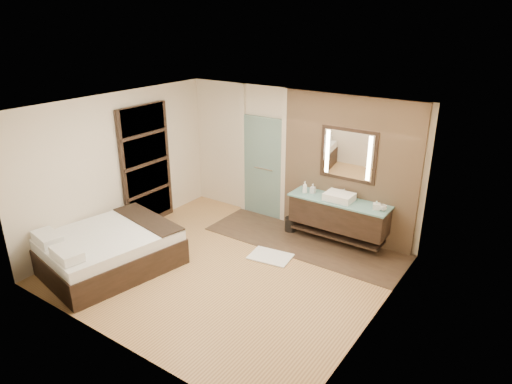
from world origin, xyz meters
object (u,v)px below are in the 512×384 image
Objects in this scene: vanity at (338,214)px; waste_bin at (291,224)px; bed at (109,250)px; mirror_unit at (348,155)px.

vanity is 1.05m from waste_bin.
bed is 8.12× the size of waste_bin.
bed is 3.42m from waste_bin.
bed is at bearing -130.61° from mirror_unit.
vanity is at bearing -90.00° from mirror_unit.
waste_bin is (-0.96, -0.31, -1.51)m from mirror_unit.
vanity is 1.75× the size of mirror_unit.
vanity is 1.10m from mirror_unit.
vanity is at bearing 4.07° from waste_bin.
mirror_unit is 4.43m from bed.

